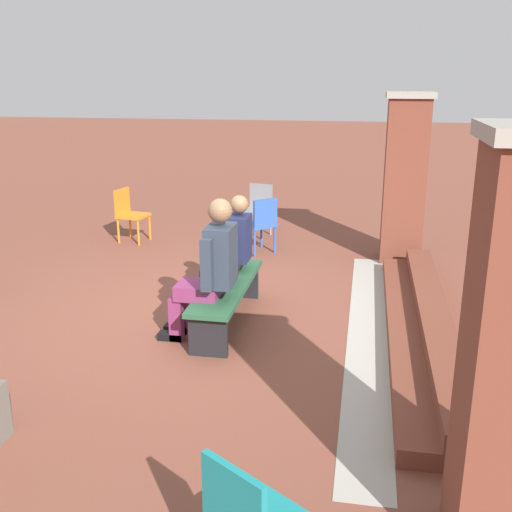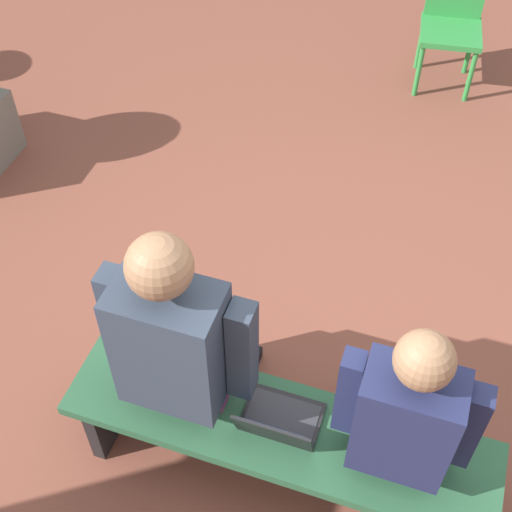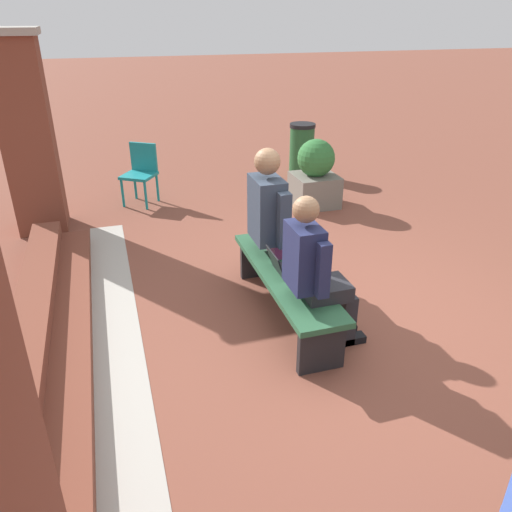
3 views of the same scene
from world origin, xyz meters
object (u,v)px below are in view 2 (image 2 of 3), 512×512
Objects in this scene: person_adult at (185,341)px; laptop at (279,422)px; bench at (278,437)px; plastic_chair_near_bench_left at (453,18)px; person_student at (406,414)px.

laptop is (-0.42, 0.09, -0.26)m from person_adult.
person_adult is at bearing -9.94° from bench.
plastic_chair_near_bench_left reaches higher than bench.
plastic_chair_near_bench_left is at bearing -100.65° from person_adult.
plastic_chair_near_bench_left is (-0.20, -3.40, -0.02)m from laptop.
plastic_chair_near_bench_left is (-0.21, -3.39, 0.13)m from bench.
bench is at bearing -79.28° from laptop.
person_adult is at bearing -0.52° from person_student.
person_adult reaches higher than laptop.
person_student is 0.89m from person_adult.
bench is 5.62× the size of laptop.
bench is 2.14× the size of plastic_chair_near_bench_left.
person_adult is (0.89, -0.01, 0.06)m from person_student.
bench is 3.40m from plastic_chair_near_bench_left.
laptop is at bearing 168.53° from person_adult.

